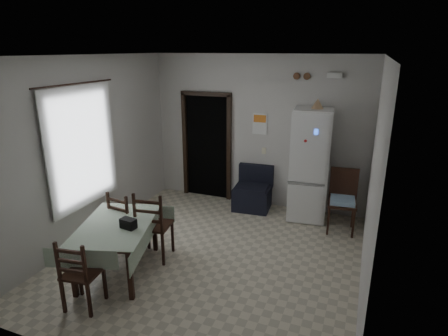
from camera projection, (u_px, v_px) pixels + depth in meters
ground at (212, 256)px, 5.62m from camera, size 4.50×4.50×0.00m
ceiling at (210, 55)px, 4.74m from camera, size 4.20×4.50×0.02m
wall_back at (257, 132)px, 7.18m from camera, size 4.20×0.02×2.90m
wall_front at (107, 237)px, 3.19m from camera, size 4.20×0.02×2.90m
wall_left at (89, 150)px, 5.91m from camera, size 0.02×4.50×2.90m
wall_right at (373, 183)px, 4.45m from camera, size 0.02×4.50×2.90m
doorway at (211, 145)px, 7.84m from camera, size 1.06×0.52×2.22m
window_recess at (77, 147)px, 5.72m from camera, size 0.10×1.20×1.60m
curtain at (82, 147)px, 5.68m from camera, size 0.02×1.45×1.85m
curtain_rod at (75, 84)px, 5.39m from camera, size 0.02×1.60×0.02m
calendar at (260, 124)px, 7.10m from camera, size 0.28×0.02×0.40m
calendar_image at (260, 119)px, 7.06m from camera, size 0.24×0.01×0.14m
light_switch at (264, 151)px, 7.22m from camera, size 0.08×0.02×0.12m
vent_left at (297, 76)px, 6.60m from camera, size 0.12×0.03×0.12m
vent_right at (307, 76)px, 6.53m from camera, size 0.12×0.03×0.12m
emergency_light at (335, 75)px, 6.34m from camera, size 0.25×0.07×0.09m
fridge at (310, 165)px, 6.65m from camera, size 0.71×0.71×2.01m
tan_cone at (318, 104)px, 6.30m from camera, size 0.22×0.22×0.17m
navy_seat at (252, 189)px, 7.20m from camera, size 0.73×0.71×0.82m
corner_chair at (342, 202)px, 6.26m from camera, size 0.50×0.50×1.07m
dining_table at (118, 248)px, 5.16m from camera, size 1.28×1.60×0.72m
black_bag at (128, 223)px, 4.92m from camera, size 0.22×0.15×0.13m
dining_chair_far_left at (128, 220)px, 5.68m from camera, size 0.47×0.47×0.98m
dining_chair_far_right at (154, 224)px, 5.46m from camera, size 0.52×0.52×1.07m
dining_chair_near_head at (82, 272)px, 4.41m from camera, size 0.45×0.45×0.93m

